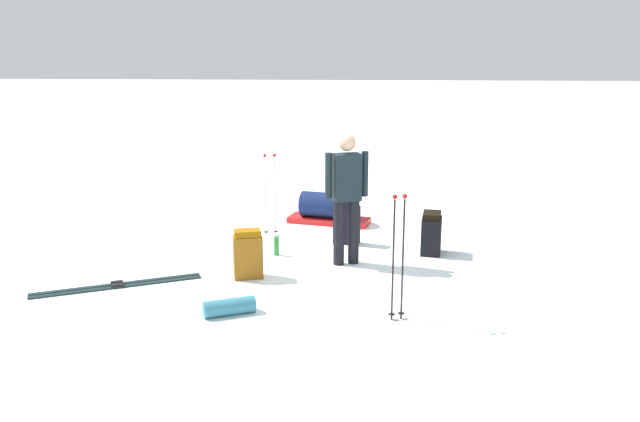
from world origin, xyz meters
TOP-DOWN VIEW (x-y plane):
  - ground_plane at (0.00, 0.00)m, footprint 80.00×80.00m
  - skier_standing at (-0.34, 0.01)m, footprint 0.54×0.32m
  - ski_pair_near at (2.35, 1.01)m, footprint 1.86×0.97m
  - backpack_large_dark at (0.85, 0.61)m, footprint 0.39×0.29m
  - backpack_bright at (-1.49, -0.49)m, footprint 0.31×0.41m
  - backpack_small_spare at (-0.33, -0.90)m, footprint 0.39×0.31m
  - ski_poles_planted_near at (-0.90, 1.80)m, footprint 0.17×0.10m
  - ski_poles_planted_far at (0.80, -1.23)m, footprint 0.21×0.11m
  - gear_sled at (-0.03, -1.99)m, footprint 1.35×0.74m
  - sleeping_mat_rolled at (0.86, 1.78)m, footprint 0.58×0.38m
  - thermos_bottle at (0.61, -0.29)m, footprint 0.07×0.07m

SIDE VIEW (x-z plane):
  - ground_plane at x=0.00m, z-range 0.00..0.00m
  - ski_pair_near at x=2.35m, z-range -0.01..0.04m
  - sleeping_mat_rolled at x=0.86m, z-range 0.00..0.18m
  - thermos_bottle at x=0.61m, z-range 0.00..0.26m
  - gear_sled at x=-0.03m, z-range -0.02..0.47m
  - backpack_bright at x=-1.49m, z-range -0.01..0.57m
  - backpack_large_dark at x=0.85m, z-range -0.01..0.60m
  - backpack_small_spare at x=-0.33m, z-range -0.01..0.62m
  - ski_poles_planted_far at x=0.80m, z-range 0.07..1.30m
  - ski_poles_planted_near at x=-0.90m, z-range 0.07..1.42m
  - skier_standing at x=-0.34m, z-range 0.10..1.80m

